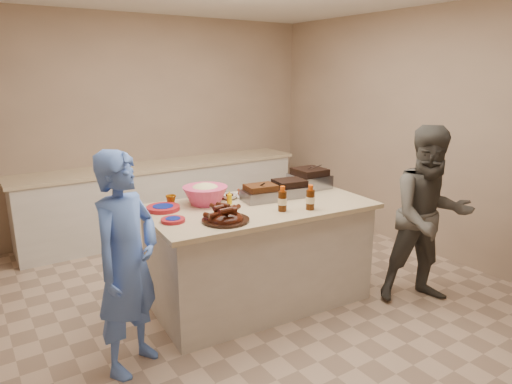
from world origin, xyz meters
TOP-DOWN VIEW (x-y plane):
  - room at (0.00, 0.00)m, footprint 4.50×5.00m
  - back_counter at (0.00, 2.20)m, footprint 3.60×0.64m
  - island at (-0.02, -0.01)m, footprint 1.98×1.15m
  - rib_platter at (-0.49, -0.25)m, footprint 0.47×0.47m
  - pulled_pork_tray at (0.05, 0.08)m, footprint 0.34×0.27m
  - brisket_tray at (0.36, 0.07)m, footprint 0.35×0.31m
  - roasting_pan at (0.72, 0.21)m, footprint 0.34×0.34m
  - coleslaw_bowl at (-0.40, 0.26)m, footprint 0.41×0.41m
  - sausage_plate at (0.07, 0.26)m, footprint 0.40×0.40m
  - mac_cheese_dish at (0.54, 0.26)m, footprint 0.32×0.25m
  - bbq_bottle_a at (0.03, -0.27)m, footprint 0.08×0.08m
  - bbq_bottle_b at (0.25, -0.36)m, footprint 0.08×0.08m
  - mustard_bottle at (-0.23, 0.14)m, footprint 0.05×0.05m
  - sauce_bowl at (-0.15, 0.28)m, footprint 0.14×0.05m
  - plate_stack_large at (-0.77, 0.29)m, footprint 0.29×0.29m
  - plate_stack_small at (-0.83, -0.04)m, footprint 0.20×0.20m
  - plastic_cup at (-0.65, 0.40)m, footprint 0.10×0.09m
  - basket_stack at (-0.25, 0.41)m, footprint 0.23×0.20m
  - guest_blue at (-1.28, -0.30)m, footprint 1.30×1.60m
  - guest_gray at (1.24, -0.80)m, footprint 1.42×1.76m

SIDE VIEW (x-z plane):
  - room at x=0.00m, z-range -1.35..1.35m
  - island at x=-0.02m, z-range -0.45..0.45m
  - guest_blue at x=-1.28m, z-range -0.18..0.18m
  - guest_gray at x=1.24m, z-range -0.30..0.30m
  - back_counter at x=0.00m, z-range 0.00..0.90m
  - rib_platter at x=-0.49m, z-range 0.83..0.98m
  - pulled_pork_tray at x=0.05m, z-range 0.86..0.95m
  - brisket_tray at x=0.36m, z-range 0.86..0.95m
  - roasting_pan at x=0.72m, z-range 0.84..0.97m
  - coleslaw_bowl at x=-0.40m, z-range 0.78..1.04m
  - sausage_plate at x=0.07m, z-range 0.88..0.93m
  - mac_cheese_dish at x=0.54m, z-range 0.87..0.95m
  - bbq_bottle_a at x=0.03m, z-range 0.80..1.01m
  - bbq_bottle_b at x=0.25m, z-range 0.80..1.01m
  - mustard_bottle at x=-0.23m, z-range 0.85..0.97m
  - sauce_bowl at x=-0.15m, z-range 0.84..0.97m
  - plate_stack_large at x=-0.77m, z-range 0.89..0.92m
  - plate_stack_small at x=-0.83m, z-range 0.89..0.92m
  - plastic_cup at x=-0.65m, z-range 0.86..0.95m
  - basket_stack at x=-0.25m, z-range 0.86..0.95m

